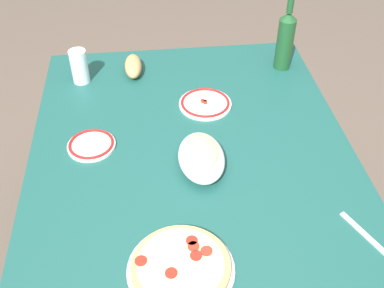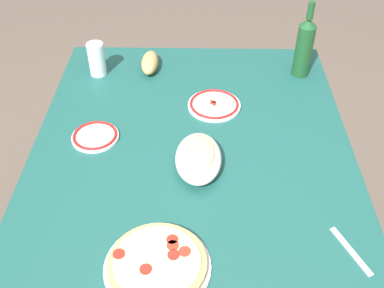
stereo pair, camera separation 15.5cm
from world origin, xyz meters
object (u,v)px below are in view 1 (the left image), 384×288
Objects in this scene: water_glass at (79,66)px; side_plate_near at (205,103)px; wine_bottle at (285,40)px; side_plate_far at (91,145)px; dining_table at (192,171)px; bread_loaf at (133,66)px; pepperoni_pizza at (181,267)px; baked_pasta_dish at (201,156)px.

side_plate_near is at bearing -114.84° from water_glass.
wine_bottle reaches higher than side_plate_far.
dining_table is at bearing 138.00° from wine_bottle.
water_glass is 0.69× the size of side_plate_near.
side_plate_near is at bearing -134.37° from bread_loaf.
side_plate_near is at bearing -17.47° from dining_table.
side_plate_near is at bearing -12.74° from pepperoni_pizza.
pepperoni_pizza is at bearing -161.32° from water_glass.
wine_bottle is 2.27× the size of water_glass.
wine_bottle reaches higher than baked_pasta_dish.
pepperoni_pizza is 1.42× the size of side_plate_near.
baked_pasta_dish reaches higher than side_plate_far.
dining_table is 10.00× the size of water_glass.
side_plate_far is 0.99× the size of bread_loaf.
side_plate_far is at bearing 114.68° from side_plate_near.
side_plate_far is at bearing 69.70° from baked_pasta_dish.
dining_table is 0.56m from bread_loaf.
baked_pasta_dish is 1.72× the size of water_glass.
side_plate_near reaches higher than dining_table.
bread_loaf is at bearing -18.62° from side_plate_far.
dining_table is 8.37× the size of bread_loaf.
baked_pasta_dish reaches higher than pepperoni_pizza.
side_plate_far is (-0.43, 0.78, -0.12)m from wine_bottle.
pepperoni_pizza is (-0.46, 0.08, 0.11)m from dining_table.
wine_bottle is 1.91× the size of bread_loaf.
side_plate_far is (0.13, 0.36, -0.03)m from baked_pasta_dish.
dining_table is 0.28m from side_plate_near.
wine_bottle is 0.84m from water_glass.
water_glass is at bearing 65.16° from side_plate_near.
water_glass is (0.94, 0.32, 0.06)m from pepperoni_pizza.
bread_loaf is (0.51, 0.19, 0.13)m from dining_table.
dining_table is at bearing -139.91° from water_glass.
baked_pasta_dish reaches higher than side_plate_near.
pepperoni_pizza reaches higher than side_plate_near.
side_plate_far is at bearing 80.05° from dining_table.
water_glass reaches higher than pepperoni_pizza.
bread_loaf is (0.26, 0.27, 0.02)m from side_plate_near.
side_plate_far is at bearing 118.82° from wine_bottle.
pepperoni_pizza is 0.74m from side_plate_near.
pepperoni_pizza is 0.99m from water_glass.
wine_bottle reaches higher than water_glass.
baked_pasta_dish is 0.63m from bread_loaf.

